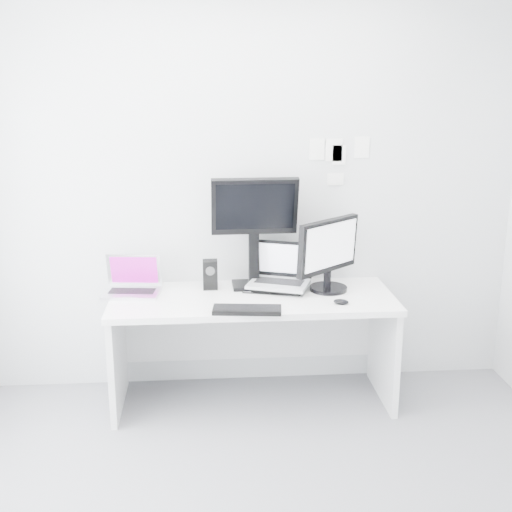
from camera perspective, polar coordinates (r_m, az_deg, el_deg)
name	(u,v)px	position (r m, az deg, el deg)	size (l,w,h in m)	color
back_wall	(249,191)	(4.40, -0.65, 5.66)	(3.60, 3.60, 0.00)	silver
desk	(253,349)	(4.34, -0.29, -8.06)	(1.80, 0.70, 0.73)	white
macbook	(131,275)	(4.26, -10.75, -1.65)	(0.35, 0.26, 0.26)	silver
speaker	(210,274)	(4.34, -3.97, -1.60)	(0.10, 0.10, 0.19)	black
dell_laptop	(279,267)	(4.28, 1.98, -0.94)	(0.38, 0.30, 0.32)	#B9BBC1
rear_monitor	(254,231)	(4.30, -0.15, 2.15)	(0.56, 0.20, 0.76)	black
samsung_monitor	(329,254)	(4.28, 6.34, 0.17)	(0.53, 0.25, 0.49)	black
keyboard	(247,310)	(3.93, -0.78, -4.66)	(0.41, 0.14, 0.03)	black
mouse	(341,302)	(4.09, 7.34, -3.93)	(0.09, 0.06, 0.03)	black
wall_note_0	(317,149)	(4.41, 5.27, 9.17)	(0.10, 0.00, 0.14)	white
wall_note_1	(339,155)	(4.44, 7.19, 8.64)	(0.09, 0.00, 0.13)	white
wall_note_2	(362,147)	(4.47, 9.12, 9.25)	(0.10, 0.00, 0.14)	white
wall_note_3	(335,179)	(4.46, 6.87, 6.60)	(0.11, 0.00, 0.08)	white
wall_note_4	(334,150)	(4.43, 6.74, 9.07)	(0.11, 0.00, 0.15)	white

